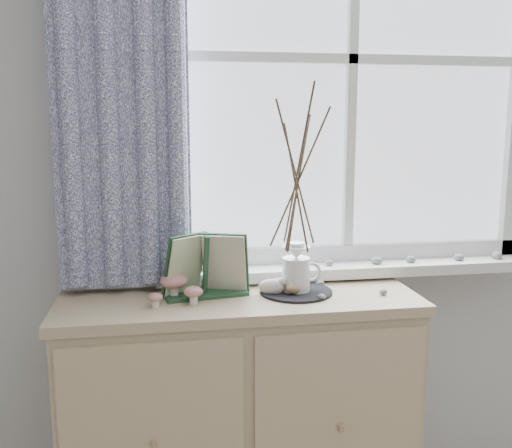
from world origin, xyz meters
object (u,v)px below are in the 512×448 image
Objects in this scene: botanical_book at (206,266)px; sideboard at (240,412)px; twig_pitcher at (297,174)px; toadstool_cluster at (176,286)px.

sideboard is at bearing -0.97° from botanical_book.
botanical_book is 0.45× the size of twig_pitcher.
botanical_book is 0.12m from toadstool_cluster.
sideboard is at bearing 6.09° from toadstool_cluster.
toadstool_cluster is (-0.10, -0.01, -0.06)m from botanical_book.
toadstool_cluster is at bearing 173.15° from botanical_book.
botanical_book reaches higher than toadstool_cluster.
twig_pitcher reaches higher than toadstool_cluster.
toadstool_cluster is (-0.21, -0.02, 0.47)m from sideboard.
botanical_book is at bearing 2.96° from toadstool_cluster.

